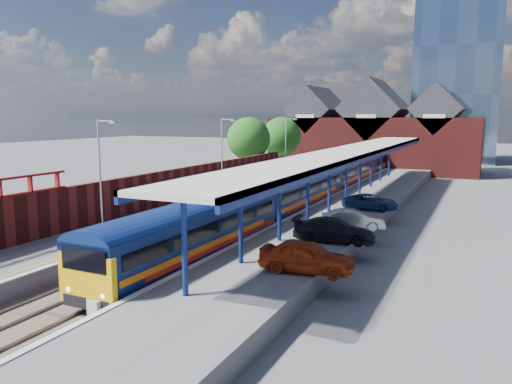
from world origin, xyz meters
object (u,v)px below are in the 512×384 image
parked_car_red (307,256)px  parked_car_dark (334,230)px  train (327,178)px  parked_car_silver (353,219)px  lamp_post_b (101,167)px  parked_car_blue (370,202)px  lamp_post_c (223,151)px  lamp_post_d (287,143)px  relay_cabinet (102,309)px  platform_sign (246,175)px

parked_car_red → parked_car_dark: parked_car_red is taller
train → parked_car_silver: 17.64m
lamp_post_b → parked_car_blue: bearing=44.9°
train → parked_car_red: (6.95, -25.96, -0.36)m
lamp_post_b → parked_car_red: size_ratio=1.58×
parked_car_blue → lamp_post_c: bearing=83.8°
parked_car_dark → lamp_post_b: bearing=95.4°
lamp_post_d → parked_car_red: (14.81, -35.02, -3.24)m
parked_car_blue → relay_cabinet: bearing=168.3°
parked_car_silver → parked_car_blue: parked_car_silver is taller
parked_car_red → parked_car_dark: 6.10m
lamp_post_b → platform_sign: size_ratio=2.80×
lamp_post_b → parked_car_red: (14.81, -3.02, -3.24)m
platform_sign → parked_car_dark: size_ratio=0.53×
lamp_post_b → parked_car_silver: 16.34m
platform_sign → relay_cabinet: size_ratio=2.50×
parked_car_red → relay_cabinet: parked_car_red is taller
lamp_post_d → parked_car_dark: lamp_post_d is taller
relay_cabinet → lamp_post_c: bearing=121.4°
parked_car_red → parked_car_dark: (-0.47, 6.08, -0.07)m
lamp_post_d → parked_car_dark: (14.34, -28.93, -3.31)m
train → lamp_post_c: 10.87m
relay_cabinet → parked_car_red: bearing=59.0°
train → parked_car_dark: (6.48, -19.88, -0.44)m
parked_car_blue → relay_cabinet: parked_car_blue is taller
lamp_post_b → parked_car_red: lamp_post_b is taller
lamp_post_d → parked_car_dark: size_ratio=1.48×
parked_car_red → parked_car_blue: (-0.74, 17.04, -0.16)m
lamp_post_d → relay_cabinet: bearing=-78.6°
train → lamp_post_b: lamp_post_b is taller
parked_car_silver → parked_car_red: bearing=161.0°
parked_car_blue → parked_car_silver: bearing=-174.4°
lamp_post_d → relay_cabinet: (8.38, -41.60, -4.49)m
train → lamp_post_b: size_ratio=9.42×
parked_car_red → parked_car_dark: size_ratio=0.94×
platform_sign → parked_car_dark: bearing=-49.0°
parked_car_red → relay_cabinet: 9.28m
relay_cabinet → lamp_post_d: bearing=114.7°
train → lamp_post_c: size_ratio=9.42×
platform_sign → lamp_post_b: bearing=-94.3°
lamp_post_c → lamp_post_b: bearing=-90.0°
lamp_post_d → relay_cabinet: lamp_post_d is taller
platform_sign → relay_cabinet: bearing=-75.7°
lamp_post_c → parked_car_dark: bearing=-42.1°
platform_sign → parked_car_silver: platform_sign is taller
parked_car_blue → lamp_post_d: bearing=39.8°
train → parked_car_silver: (6.70, -16.31, -0.47)m
parked_car_dark → lamp_post_c: bearing=41.2°
platform_sign → lamp_post_c: bearing=-124.3°
parked_car_dark → parked_car_blue: 10.96m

